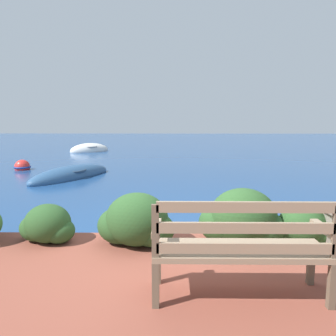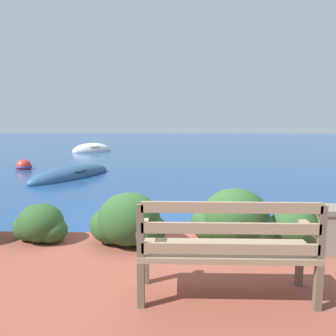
{
  "view_description": "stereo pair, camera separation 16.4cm",
  "coord_description": "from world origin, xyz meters",
  "px_view_note": "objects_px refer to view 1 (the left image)",
  "views": [
    {
      "loc": [
        -0.07,
        -4.44,
        1.8
      ],
      "look_at": [
        -0.21,
        6.32,
        0.22
      ],
      "focal_mm": 35.0,
      "sensor_mm": 36.0,
      "label": 1
    },
    {
      "loc": [
        0.09,
        -4.43,
        1.8
      ],
      "look_at": [
        -0.21,
        6.32,
        0.22
      ],
      "focal_mm": 35.0,
      "sensor_mm": 36.0,
      "label": 2
    }
  ],
  "objects_px": {
    "rowboat_nearest": "(71,176)",
    "mooring_buoy": "(22,167)",
    "rowboat_mid": "(89,151)",
    "park_bench": "(241,246)"
  },
  "relations": [
    {
      "from": "rowboat_mid",
      "to": "mooring_buoy",
      "type": "bearing_deg",
      "value": -134.37
    },
    {
      "from": "rowboat_mid",
      "to": "mooring_buoy",
      "type": "xyz_separation_m",
      "value": [
        -0.75,
        -6.82,
        0.02
      ]
    },
    {
      "from": "rowboat_nearest",
      "to": "rowboat_mid",
      "type": "xyz_separation_m",
      "value": [
        -1.56,
        8.47,
        0.02
      ]
    },
    {
      "from": "rowboat_nearest",
      "to": "rowboat_mid",
      "type": "relative_size",
      "value": 1.39
    },
    {
      "from": "rowboat_nearest",
      "to": "mooring_buoy",
      "type": "relative_size",
      "value": 5.55
    },
    {
      "from": "mooring_buoy",
      "to": "rowboat_mid",
      "type": "bearing_deg",
      "value": 83.69
    },
    {
      "from": "park_bench",
      "to": "mooring_buoy",
      "type": "xyz_separation_m",
      "value": [
        -6.1,
        9.04,
        -0.61
      ]
    },
    {
      "from": "park_bench",
      "to": "rowboat_mid",
      "type": "bearing_deg",
      "value": 110.05
    },
    {
      "from": "rowboat_nearest",
      "to": "rowboat_mid",
      "type": "height_order",
      "value": "rowboat_mid"
    },
    {
      "from": "rowboat_nearest",
      "to": "mooring_buoy",
      "type": "distance_m",
      "value": 2.84
    }
  ]
}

